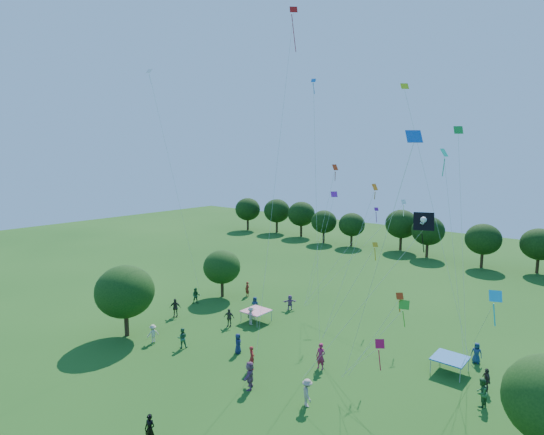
{
  "coord_description": "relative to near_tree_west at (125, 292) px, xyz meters",
  "views": [
    {
      "loc": [
        18.62,
        -8.23,
        15.19
      ],
      "look_at": [
        0.0,
        14.0,
        11.0
      ],
      "focal_mm": 28.0,
      "sensor_mm": 36.0,
      "label": 1
    }
  ],
  "objects": [
    {
      "name": "crowd_person_0",
      "position": [
        24.24,
        13.98,
        -3.13
      ],
      "size": [
        0.82,
        0.52,
        1.56
      ],
      "primitive_type": "imported",
      "rotation": [
        0.0,
        0.0,
        0.14
      ],
      "color": "navy",
      "rests_on": "ground"
    },
    {
      "name": "crowd_person_15",
      "position": [
        6.53,
        8.58,
        -3.07
      ],
      "size": [
        1.15,
        0.63,
        1.67
      ],
      "primitive_type": "imported",
      "rotation": [
        0.0,
        0.0,
        3.01
      ],
      "color": "#BCAB96",
      "rests_on": "ground"
    },
    {
      "name": "crowd_person_13",
      "position": [
        15.88,
        5.81,
        -2.95
      ],
      "size": [
        0.77,
        0.54,
        1.92
      ],
      "primitive_type": "imported",
      "rotation": [
        0.0,
        0.0,
        0.12
      ],
      "color": "#981B45",
      "rests_on": "ground"
    },
    {
      "name": "near_tree_north",
      "position": [
        -1.2,
        12.3,
        -0.57
      ],
      "size": [
        4.03,
        4.03,
        5.16
      ],
      "color": "#422B19",
      "rests_on": "ground"
    },
    {
      "name": "tent_blue",
      "position": [
        23.16,
        11.3,
        -2.87
      ],
      "size": [
        2.2,
        2.2,
        1.1
      ],
      "color": "#195BA3",
      "rests_on": "ground"
    },
    {
      "name": "red_high_kite",
      "position": [
        9.51,
        9.84,
        17.6
      ],
      "size": [
        4.09,
        9.41,
        26.45
      ],
      "color": "red"
    },
    {
      "name": "man_in_black",
      "position": [
        13.37,
        -6.76,
        -3.08
      ],
      "size": [
        0.72,
        0.59,
        1.65
      ],
      "primitive_type": "imported",
      "rotation": [
        0.0,
        0.0,
        0.36
      ],
      "color": "black",
      "rests_on": "ground"
    },
    {
      "name": "crowd_person_5",
      "position": [
        6.9,
        13.88,
        -3.16
      ],
      "size": [
        1.3,
        1.37,
        1.49
      ],
      "primitive_type": "imported",
      "rotation": [
        0.0,
        0.0,
        3.98
      ],
      "color": "#8E5491",
      "rests_on": "ground"
    },
    {
      "name": "small_kite_4",
      "position": [
        13.49,
        8.33,
        10.38
      ],
      "size": [
        2.01,
        1.53,
        19.67
      ],
      "color": "blue"
    },
    {
      "name": "small_kite_3",
      "position": [
        22.2,
        14.16,
        10.14
      ],
      "size": [
        2.74,
        3.33,
        16.1
      ],
      "color": "#1A8F30"
    },
    {
      "name": "small_kite_2",
      "position": [
        17.06,
        9.8,
        3.17
      ],
      "size": [
        3.19,
        2.71,
        7.53
      ],
      "color": "orange"
    },
    {
      "name": "pirate_kite",
      "position": [
        22.37,
        6.57,
        7.26
      ],
      "size": [
        6.11,
        5.29,
        10.54
      ],
      "color": "black"
    },
    {
      "name": "small_kite_10",
      "position": [
        20.42,
        11.16,
        11.29
      ],
      "size": [
        5.61,
        0.83,
        18.98
      ],
      "color": "#C2D913"
    },
    {
      "name": "crowd_person_14",
      "position": [
        -1.68,
        9.01,
        -3.08
      ],
      "size": [
        0.87,
        0.9,
        1.66
      ],
      "primitive_type": "imported",
      "rotation": [
        0.0,
        0.0,
        0.84
      ],
      "color": "#265A2D",
      "rests_on": "ground"
    },
    {
      "name": "small_kite_7",
      "position": [
        26.97,
        3.63,
        3.58
      ],
      "size": [
        3.41,
        6.67,
        7.74
      ],
      "color": "#0E9ED4"
    },
    {
      "name": "small_kite_0",
      "position": [
        21.1,
        5.82,
        1.82
      ],
      "size": [
        2.61,
        2.21,
        5.48
      ],
      "color": "red"
    },
    {
      "name": "small_kite_1",
      "position": [
        9.57,
        16.74,
        8.05
      ],
      "size": [
        0.4,
        5.18,
        13.11
      ],
      "color": "red"
    },
    {
      "name": "crowd_person_6",
      "position": [
        9.56,
        3.79,
        -3.12
      ],
      "size": [
        0.76,
        0.88,
        1.57
      ],
      "primitive_type": "imported",
      "rotation": [
        0.0,
        0.0,
        2.12
      ],
      "color": "#1A234C",
      "rests_on": "ground"
    },
    {
      "name": "small_kite_6",
      "position": [
        -1.53,
        5.6,
        13.17
      ],
      "size": [
        2.42,
        3.78,
        21.65
      ],
      "color": "silver"
    },
    {
      "name": "crowd_person_12",
      "position": [
        4.78,
        11.01,
        -3.11
      ],
      "size": [
        0.89,
        0.69,
        1.59
      ],
      "primitive_type": "imported",
      "rotation": [
        0.0,
        0.0,
        0.4
      ],
      "color": "navy",
      "rests_on": "ground"
    },
    {
      "name": "crowd_person_11",
      "position": [
        13.75,
        0.63,
        -2.97
      ],
      "size": [
        1.45,
        1.82,
        1.88
      ],
      "primitive_type": "imported",
      "rotation": [
        0.0,
        0.0,
        5.26
      ],
      "color": "#864E72",
      "rests_on": "ground"
    },
    {
      "name": "small_kite_9",
      "position": [
        15.79,
        12.26,
        6.74
      ],
      "size": [
        1.42,
        5.68,
        11.7
      ],
      "color": "orange"
    },
    {
      "name": "small_kite_14",
      "position": [
        14.67,
        17.51,
        4.83
      ],
      "size": [
        6.82,
        5.99,
        9.98
      ],
      "color": "white"
    },
    {
      "name": "small_kite_8",
      "position": [
        21.84,
        2.08,
        0.66
      ],
      "size": [
        3.74,
        2.28,
        4.12
      ],
      "color": "#D20C3F"
    },
    {
      "name": "small_kite_13",
      "position": [
        12.22,
        17.98,
        3.96
      ],
      "size": [
        4.02,
        7.0,
        8.95
      ],
      "color": "#7D1687"
    },
    {
      "name": "small_kite_15",
      "position": [
        21.5,
        13.64,
        9.31
      ],
      "size": [
        3.15,
        2.69,
        14.46
      ],
      "color": "#0BB185"
    },
    {
      "name": "crowd_person_10",
      "position": [
        -0.34,
        5.33,
        -3.01
      ],
      "size": [
        1.1,
        1.04,
        1.79
      ],
      "primitive_type": "imported",
      "rotation": [
        0.0,
        0.0,
        0.71
      ],
      "color": "#37312C",
      "rests_on": "ground"
    },
    {
      "name": "crowd_person_7",
      "position": [
        0.87,
        14.08,
        -3.09
      ],
      "size": [
        0.67,
        0.49,
        1.64
      ],
      "primitive_type": "imported",
      "rotation": [
        0.0,
        0.0,
        6.11
      ],
      "color": "maroon",
      "rests_on": "ground"
    },
    {
      "name": "crowd_person_1",
      "position": [
        12.08,
        2.65,
        -3.05
      ],
      "size": [
        0.76,
        0.7,
        1.71
      ],
      "primitive_type": "imported",
      "rotation": [
        0.0,
        0.0,
        2.55
      ],
      "color": "maroon",
      "rests_on": "ground"
    },
    {
      "name": "tent_red_stripe",
      "position": [
        6.42,
        9.39,
        -2.87
      ],
      "size": [
        2.2,
        2.2,
        1.1
      ],
      "color": "#CB1742",
      "rests_on": "ground"
    },
    {
      "name": "treeline",
      "position": [
        11.27,
        45.23,
        0.18
      ],
      "size": [
        88.01,
        8.77,
        6.77
      ],
      "color": "#422B19",
      "rests_on": "ground"
    },
    {
      "name": "crowd_person_16",
      "position": [
        25.77,
        10.28,
        -3.12
      ],
      "size": [
        0.91,
        0.98,
        1.57
      ],
      "primitive_type": "imported",
      "rotation": [
        0.0,
        0.0,
        5.4
      ],
      "color": "#3C3330",
      "rests_on": "ground"
    },
    {
      "name": "small_kite_5",
      "position": [
        8.85,
        17.95,
        5.88
      ],
      "size": [
        1.36,
        6.49,
        10.32
      ],
      "color": "purple"
    },
    {
      "name": "crowd_person_9",
      "position": [
        17.81,
        1.42,
        -3.03
      ],
      "size": [
        1.21,
        1.12,
        1.75
      ],
      "primitive_type": "imported",
      "rotation": [
        0.0,
        0.0,
        2.46
      ],
      "color": "#A29182",
      "rests_on": "ground"
    },
    {
      "name": "crowd_person_8",
      "position": [
        25.97,
        8.27,
        -3.01
      ],
      "size": [
        0.61,
        0.95,
        1.79
      ],
      "primitive_type": "imported",
      "rotation": [
        0.0,
        0.0,
        4.55
      ],
      "color": "#296133",
      "rests_on": "ground"
    },
    {
      "name": "crowd_person_3",
      "position": [
        2.84,
        0.67,
        -3.15
      ],
      "size": [
        0.69,
        1.07,
        1.51
      ],
      "primitive_type": "imported",
      "rotation": [
        0.0,
        0.0,
        4.45
      ],
      "color": "beige",
      "rests_on": "ground"
    },
    {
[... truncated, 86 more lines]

